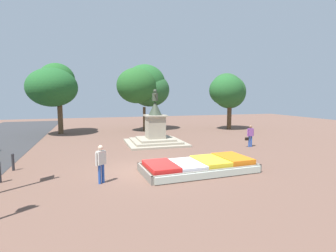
# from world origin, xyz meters

# --- Properties ---
(ground_plane) EXTENTS (71.60, 71.60, 0.00)m
(ground_plane) POSITION_xyz_m (0.00, 0.00, 0.00)
(ground_plane) COLOR brown
(flower_planter) EXTENTS (6.02, 3.03, 0.64)m
(flower_planter) POSITION_xyz_m (2.74, -0.99, 0.27)
(flower_planter) COLOR #38281C
(flower_planter) RESTS_ON ground_plane
(statue_monument) EXTENTS (4.61, 4.61, 4.42)m
(statue_monument) POSITION_xyz_m (2.44, 7.36, 0.92)
(statue_monument) COLOR #9F9581
(statue_monument) RESTS_ON ground_plane
(pedestrian_with_handbag) EXTENTS (0.73, 0.22, 1.67)m
(pedestrian_with_handbag) POSITION_xyz_m (9.09, 4.02, 0.94)
(pedestrian_with_handbag) COLOR #264CA5
(pedestrian_with_handbag) RESTS_ON ground_plane
(pedestrian_near_planter) EXTENTS (0.48, 0.40, 1.73)m
(pedestrian_near_planter) POSITION_xyz_m (-2.22, -1.43, 1.00)
(pedestrian_near_planter) COLOR #264CA5
(pedestrian_near_planter) RESTS_ON ground_plane
(kerb_bollard_north) EXTENTS (0.15, 0.15, 0.93)m
(kerb_bollard_north) POSITION_xyz_m (-6.54, 1.97, 0.49)
(kerb_bollard_north) COLOR #2D2D33
(kerb_bollard_north) RESTS_ON ground_plane
(park_tree_far_left) EXTENTS (4.87, 6.22, 7.29)m
(park_tree_far_left) POSITION_xyz_m (-5.99, 15.67, 4.99)
(park_tree_far_left) COLOR brown
(park_tree_far_left) RESTS_ON ground_plane
(park_tree_behind_statue) EXTENTS (4.71, 4.23, 6.49)m
(park_tree_behind_statue) POSITION_xyz_m (12.78, 14.15, 4.54)
(park_tree_behind_statue) COLOR #4C3823
(park_tree_behind_statue) RESTS_ON ground_plane
(park_tree_far_right) EXTENTS (6.19, 5.80, 7.44)m
(park_tree_far_right) POSITION_xyz_m (3.42, 16.21, 4.97)
(park_tree_far_right) COLOR #4C3823
(park_tree_far_right) RESTS_ON ground_plane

